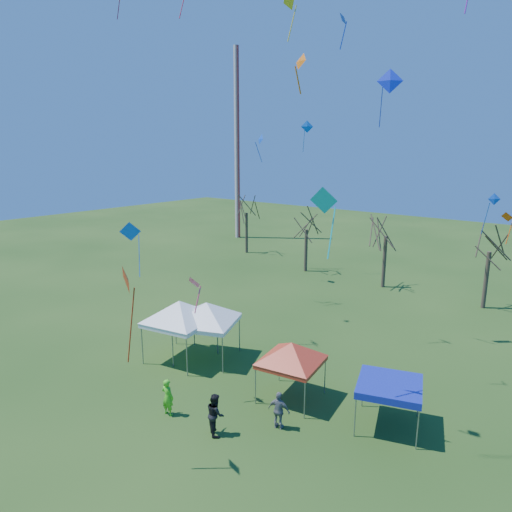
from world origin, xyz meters
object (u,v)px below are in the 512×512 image
at_px(tent_white_mid, 206,306).
at_px(tree_0, 246,198).
at_px(tree_1, 307,214).
at_px(radio_mast, 237,146).
at_px(tree_3, 492,231).
at_px(person_green, 168,397).
at_px(tent_blue, 390,386).
at_px(tent_red, 292,346).
at_px(person_dark, 215,414).
at_px(tree_2, 387,217).
at_px(person_grey, 279,410).
at_px(tent_white_west, 179,305).

bearing_deg(tent_white_mid, tree_0, 125.25).
relative_size(tree_0, tree_1, 1.12).
distance_m(radio_mast, tent_white_mid, 38.99).
bearing_deg(tent_white_mid, tree_3, 61.90).
distance_m(tree_0, person_green, 34.72).
bearing_deg(tent_white_mid, tent_blue, 0.82).
bearing_deg(tent_red, tree_3, 78.42).
bearing_deg(person_dark, tree_3, -67.16).
relative_size(tree_2, person_dark, 4.38).
distance_m(radio_mast, person_green, 45.31).
xyz_separation_m(tent_white_mid, person_grey, (7.39, -2.99, -2.37)).
xyz_separation_m(radio_mast, tree_3, (34.03, -9.96, -6.42)).
bearing_deg(tree_0, tree_1, -15.18).
distance_m(tree_1, tent_red, 24.66).
height_order(tent_white_mid, person_green, tent_white_mid).
distance_m(tree_2, tent_white_west, 21.59).
distance_m(tent_blue, person_dark, 7.71).
xyz_separation_m(tree_0, person_grey, (23.71, -26.09, -5.62)).
bearing_deg(radio_mast, tent_blue, -40.55).
relative_size(tree_1, tent_red, 1.96).
xyz_separation_m(tent_blue, person_dark, (-5.62, -5.18, -1.02)).
distance_m(tree_1, tree_2, 8.42).
distance_m(tree_0, tent_blue, 36.03).
xyz_separation_m(tree_1, person_green, (8.98, -25.74, -4.90)).
bearing_deg(radio_mast, tent_white_west, -54.03).
relative_size(tent_red, tent_blue, 1.12).
relative_size(tree_1, tent_white_west, 1.63).
distance_m(radio_mast, tent_red, 43.65).
bearing_deg(tent_red, tent_white_mid, 174.61).
relative_size(tent_red, person_green, 2.15).
bearing_deg(tent_blue, person_dark, -137.36).
relative_size(tree_1, person_green, 4.21).
height_order(tent_blue, person_grey, tent_blue).
distance_m(tree_2, person_grey, 24.29).
bearing_deg(person_dark, tree_2, -48.05).
height_order(tree_3, tent_blue, tree_3).
bearing_deg(tent_red, radio_mast, 134.56).
relative_size(tree_3, person_green, 4.42).
bearing_deg(tent_white_mid, tree_1, 107.04).
distance_m(tree_3, person_dark, 25.82).
bearing_deg(tree_2, tent_white_west, -98.90).
xyz_separation_m(radio_mast, person_dark, (28.93, -34.74, -11.56)).
distance_m(tree_1, person_green, 27.69).
xyz_separation_m(tree_2, person_dark, (3.30, -25.12, -5.35)).
height_order(tent_white_west, tent_blue, tent_white_west).
bearing_deg(person_green, tree_3, -111.56).
height_order(person_green, person_dark, person_dark).
bearing_deg(tent_white_west, person_dark, -31.06).
distance_m(person_green, person_grey, 5.22).
relative_size(tree_3, person_grey, 4.56).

